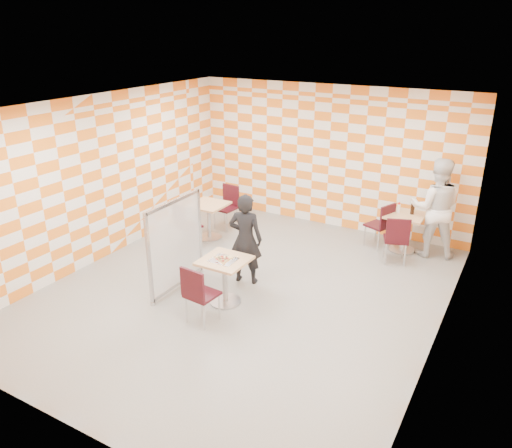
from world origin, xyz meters
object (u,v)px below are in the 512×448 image
Objects in this scene: empty_table at (209,215)px; chair_empty_far at (228,203)px; main_table at (225,273)px; sport_bottle at (399,208)px; chair_second_front at (397,237)px; chair_empty_near at (184,223)px; second_table at (404,226)px; man_dark at (246,239)px; chair_second_side at (382,222)px; man_white at (435,208)px; soda_bottle at (412,209)px; chair_main_front at (198,291)px; partition at (176,244)px.

chair_empty_far is at bearing 89.94° from empty_table.
main_table is 3.75× the size of sport_bottle.
chair_second_front is 3.98m from chair_empty_near.
second_table is 1.00× the size of empty_table.
chair_empty_near is at bearing -30.90° from man_dark.
empty_table is 0.48× the size of man_dark.
chair_empty_far is at bearing -170.71° from chair_second_side.
man_white is at bearing 4.03° from sport_bottle.
empty_table is at bearing -90.06° from chair_empty_far.
empty_table is at bearing 4.03° from man_white.
chair_empty_far is 0.49× the size of man_white.
soda_bottle is (0.50, 0.17, 0.31)m from chair_second_side.
main_table is at bearing -58.35° from chair_empty_far.
second_table is 0.41m from chair_second_side.
second_table and empty_table have the same top height.
chair_second_front is (3.64, 0.67, 0.04)m from empty_table.
chair_empty_near is (-1.79, 2.05, 0.00)m from chair_main_front.
man_dark is at bearing 31.52° from man_white.
man_dark reaches higher than partition.
chair_second_front is at bearing -149.63° from man_dark.
man_dark reaches higher than second_table.
second_table is 3.26× the size of soda_bottle.
second_table is 0.48× the size of man_dark.
partition is at bearing -131.01° from soda_bottle.
chair_second_side is 0.41m from sport_bottle.
second_table is 0.81× the size of chair_empty_near.
empty_table is at bearing -159.48° from second_table.
man_white reaches higher than second_table.
chair_second_front is at bearing 53.90° from main_table.
man_white reaches higher than chair_main_front.
man_white is 0.67m from sport_bottle.
chair_empty_near reaches higher than main_table.
second_table is at bearing 64.76° from chair_main_front.
chair_main_front and chair_second_front have the same top height.
second_table is at bearing 92.77° from chair_second_front.
chair_empty_far is 3.53m from sport_bottle.
empty_table is at bearing -50.29° from man_dark.
soda_bottle is at bearing 33.90° from second_table.
man_white reaches higher than chair_second_front.
man_white is at bearing 59.75° from chair_main_front.
chair_empty_far is (0.00, 0.73, 0.04)m from empty_table.
soda_bottle is (2.11, 2.65, 0.07)m from man_dark.
sport_bottle is (1.77, 3.40, 0.33)m from main_table.
empty_table is 2.14m from partition.
partition is (-2.86, -3.34, 0.28)m from second_table.
second_table is at bearing 28.55° from chair_empty_near.
man_white is at bearing -145.98° from man_dark.
chair_second_side is at bearing -135.68° from man_dark.
main_table is at bearing 39.57° from man_white.
chair_empty_near is at bearing 131.21° from chair_main_front.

